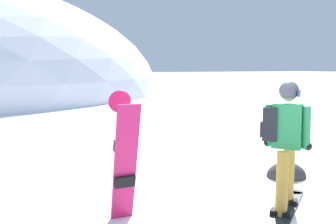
# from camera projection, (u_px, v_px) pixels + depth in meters

# --- Properties ---
(ground_plane) EXTENTS (300.00, 300.00, 0.00)m
(ground_plane) POSITION_uv_depth(u_px,v_px,m) (245.00, 215.00, 4.67)
(ground_plane) COLOR white
(snowboarder_main) EXTENTS (1.51, 1.24, 1.71)m
(snowboarder_main) POSITION_uv_depth(u_px,v_px,m) (284.00, 142.00, 4.72)
(snowboarder_main) COLOR black
(snowboarder_main) RESTS_ON ground
(spare_snowboard) EXTENTS (0.28, 0.44, 1.61)m
(spare_snowboard) POSITION_uv_depth(u_px,v_px,m) (124.00, 157.00, 4.35)
(spare_snowboard) COLOR #D11E5B
(spare_snowboard) RESTS_ON ground
(rock_dark) EXTENTS (0.71, 0.60, 0.50)m
(rock_dark) POSITION_uv_depth(u_px,v_px,m) (286.00, 177.00, 6.30)
(rock_dark) COLOR #383333
(rock_dark) RESTS_ON ground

